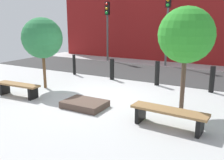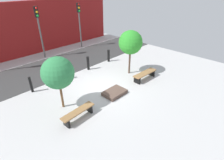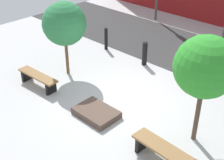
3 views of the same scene
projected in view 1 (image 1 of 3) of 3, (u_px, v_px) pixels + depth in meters
name	position (u px, v px, depth m)	size (l,w,h in m)	color
ground_plane	(102.00, 98.00, 8.31)	(18.00, 18.00, 0.00)	#B4B4B4
road_strip	(151.00, 73.00, 12.36)	(18.00, 3.89, 0.01)	#343434
building_facade	(175.00, 27.00, 15.16)	(16.20, 0.50, 4.25)	maroon
bench_left	(18.00, 87.00, 8.47)	(1.69, 0.47, 0.45)	black
bench_right	(169.00, 114.00, 6.01)	(1.87, 0.56, 0.47)	black
planter_bed	(85.00, 104.00, 7.46)	(1.26, 0.89, 0.20)	brown
tree_behind_left_bench	(42.00, 38.00, 9.19)	(1.50, 1.50, 2.65)	brown
tree_behind_right_bench	(186.00, 35.00, 6.67)	(1.52, 1.52, 2.92)	brown
bollard_far_left	(74.00, 65.00, 11.83)	(0.14, 0.14, 0.94)	black
bollard_left	(112.00, 69.00, 10.87)	(0.19, 0.19, 0.91)	black
bollard_center	(157.00, 73.00, 9.89)	(0.18, 0.18, 0.97)	black
bollard_right	(212.00, 79.00, 8.93)	(0.18, 0.18, 0.95)	black
traffic_light_west	(107.00, 21.00, 15.46)	(0.28, 0.27, 3.61)	#4C4C4C
traffic_light_mid_west	(168.00, 16.00, 13.61)	(0.28, 0.27, 3.97)	#555555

